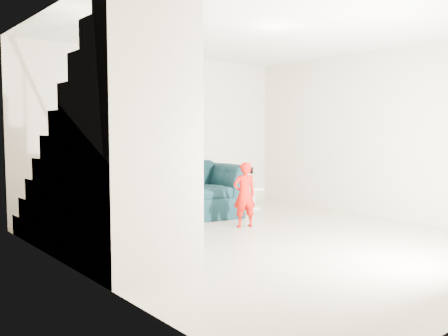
{
  "coord_description": "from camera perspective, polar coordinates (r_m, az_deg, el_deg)",
  "views": [
    {
      "loc": [
        -4.29,
        -4.24,
        1.39
      ],
      "look_at": [
        0.15,
        1.2,
        0.85
      ],
      "focal_mm": 38.0,
      "sensor_mm": 36.0,
      "label": 1
    }
  ],
  "objects": [
    {
      "name": "ceiling",
      "position": [
        6.17,
        6.24,
        16.62
      ],
      "size": [
        5.5,
        5.5,
        0.0
      ],
      "primitive_type": "plane",
      "rotation": [
        3.14,
        0.0,
        0.0
      ],
      "color": "silver",
      "rests_on": "back_wall"
    },
    {
      "name": "staircase",
      "position": [
        5.33,
        -13.6,
        -0.5
      ],
      "size": [
        1.02,
        3.03,
        3.62
      ],
      "color": "#ADA089",
      "rests_on": "floor"
    },
    {
      "name": "left_wall",
      "position": [
        4.6,
        -16.35,
        3.7
      ],
      "size": [
        0.0,
        5.5,
        5.5
      ],
      "primitive_type": "plane",
      "rotation": [
        1.57,
        0.0,
        1.57
      ],
      "color": "#B9B397",
      "rests_on": "floor"
    },
    {
      "name": "side_table",
      "position": [
        8.56,
        3.57,
        -3.19
      ],
      "size": [
        0.39,
        0.39,
        0.39
      ],
      "color": "white",
      "rests_on": "floor"
    },
    {
      "name": "cushion",
      "position": [
        8.11,
        -3.05,
        -0.72
      ],
      "size": [
        0.48,
        0.23,
        0.47
      ],
      "primitive_type": "cube",
      "rotation": [
        0.21,
        0.0,
        0.0
      ],
      "color": "black",
      "rests_on": "armchair"
    },
    {
      "name": "toddler",
      "position": [
        6.9,
        2.48,
        -3.22
      ],
      "size": [
        0.4,
        0.33,
        0.95
      ],
      "primitive_type": "imported",
      "rotation": [
        0.0,
        0.0,
        2.8
      ],
      "color": "#AA1005",
      "rests_on": "floor"
    },
    {
      "name": "armchair",
      "position": [
        7.79,
        -3.38,
        -2.72
      ],
      "size": [
        1.51,
        1.38,
        0.85
      ],
      "primitive_type": "imported",
      "rotation": [
        0.0,
        0.0,
        -0.2
      ],
      "color": "black",
      "rests_on": "floor"
    },
    {
      "name": "right_wall",
      "position": [
        8.01,
        18.83,
        3.88
      ],
      "size": [
        0.0,
        5.5,
        5.5
      ],
      "primitive_type": "plane",
      "rotation": [
        1.57,
        0.0,
        -1.57
      ],
      "color": "#B9B397",
      "rests_on": "floor"
    },
    {
      "name": "back_wall",
      "position": [
        8.2,
        -7.71,
        4.08
      ],
      "size": [
        5.0,
        0.0,
        5.0
      ],
      "primitive_type": "plane",
      "rotation": [
        1.57,
        0.0,
        0.0
      ],
      "color": "#B9B397",
      "rests_on": "floor"
    },
    {
      "name": "throw",
      "position": [
        7.42,
        -6.77,
        -2.26
      ],
      "size": [
        0.05,
        0.46,
        0.52
      ],
      "primitive_type": "cube",
      "color": "black",
      "rests_on": "armchair"
    },
    {
      "name": "floor",
      "position": [
        6.19,
        6.03,
        -8.61
      ],
      "size": [
        5.5,
        5.5,
        0.0
      ],
      "primitive_type": "plane",
      "color": "tan",
      "rests_on": "ground"
    },
    {
      "name": "phone",
      "position": [
        6.9,
        3.36,
        -0.29
      ],
      "size": [
        0.03,
        0.05,
        0.1
      ],
      "primitive_type": "cube",
      "rotation": [
        0.0,
        0.0,
        -0.16
      ],
      "color": "black",
      "rests_on": "toddler"
    }
  ]
}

